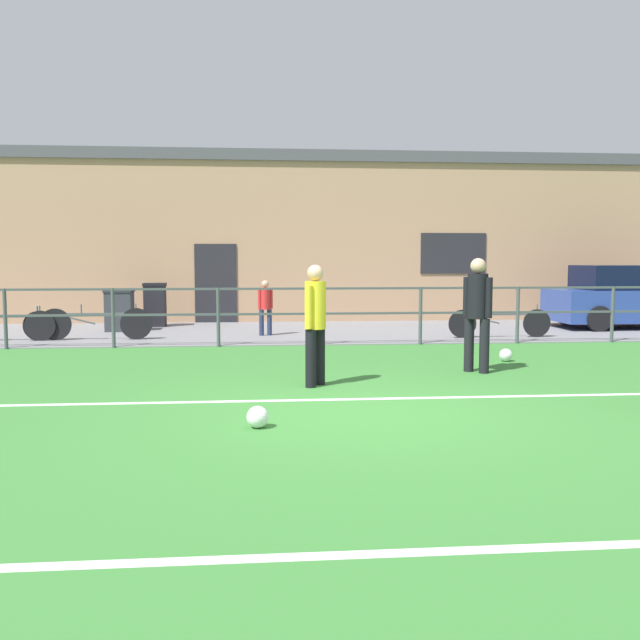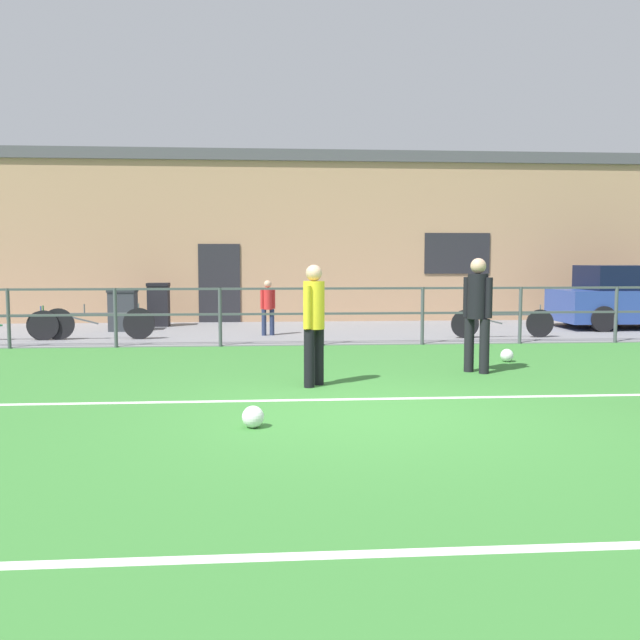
{
  "view_description": "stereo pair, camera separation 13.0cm",
  "coord_description": "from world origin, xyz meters",
  "px_view_note": "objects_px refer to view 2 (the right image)",
  "views": [
    {
      "loc": [
        -1.21,
        -7.45,
        1.71
      ],
      "look_at": [
        -0.26,
        3.22,
        0.76
      ],
      "focal_mm": 38.65,
      "sensor_mm": 36.0,
      "label": 1
    },
    {
      "loc": [
        -1.08,
        -7.46,
        1.71
      ],
      "look_at": [
        -0.26,
        3.22,
        0.76
      ],
      "focal_mm": 38.65,
      "sensor_mm": 36.0,
      "label": 2
    }
  ],
  "objects_px": {
    "soccer_ball_spare": "(507,355)",
    "trash_bin_0": "(123,310)",
    "soccer_ball_match": "(253,417)",
    "trash_bin_1": "(159,304)",
    "bicycle_parked_0": "(502,323)",
    "spectator_child": "(268,304)",
    "player_winger": "(314,317)",
    "player_goalkeeper": "(477,308)",
    "bicycle_parked_2": "(3,325)",
    "bicycle_parked_1": "(99,323)",
    "bicycle_parked_3": "(1,325)"
  },
  "relations": [
    {
      "from": "bicycle_parked_0",
      "to": "trash_bin_1",
      "type": "relative_size",
      "value": 2.07
    },
    {
      "from": "bicycle_parked_2",
      "to": "trash_bin_0",
      "type": "relative_size",
      "value": 2.28
    },
    {
      "from": "spectator_child",
      "to": "bicycle_parked_0",
      "type": "bearing_deg",
      "value": 158.22
    },
    {
      "from": "soccer_ball_spare",
      "to": "bicycle_parked_1",
      "type": "height_order",
      "value": "bicycle_parked_1"
    },
    {
      "from": "soccer_ball_spare",
      "to": "bicycle_parked_3",
      "type": "bearing_deg",
      "value": 159.36
    },
    {
      "from": "bicycle_parked_2",
      "to": "bicycle_parked_3",
      "type": "xyz_separation_m",
      "value": [
        -0.04,
        0.05,
        -0.01
      ]
    },
    {
      "from": "bicycle_parked_0",
      "to": "player_winger",
      "type": "bearing_deg",
      "value": -130.31
    },
    {
      "from": "player_goalkeeper",
      "to": "bicycle_parked_0",
      "type": "xyz_separation_m",
      "value": [
        1.89,
        4.29,
        -0.64
      ]
    },
    {
      "from": "player_winger",
      "to": "spectator_child",
      "type": "height_order",
      "value": "player_winger"
    },
    {
      "from": "soccer_ball_match",
      "to": "bicycle_parked_1",
      "type": "height_order",
      "value": "bicycle_parked_1"
    },
    {
      "from": "spectator_child",
      "to": "bicycle_parked_3",
      "type": "distance_m",
      "value": 5.55
    },
    {
      "from": "soccer_ball_match",
      "to": "player_goalkeeper",
      "type": "bearing_deg",
      "value": 43.81
    },
    {
      "from": "player_goalkeeper",
      "to": "bicycle_parked_2",
      "type": "xyz_separation_m",
      "value": [
        -8.6,
        4.55,
        -0.63
      ]
    },
    {
      "from": "player_winger",
      "to": "trash_bin_1",
      "type": "bearing_deg",
      "value": 57.4
    },
    {
      "from": "player_winger",
      "to": "trash_bin_1",
      "type": "relative_size",
      "value": 1.5
    },
    {
      "from": "soccer_ball_spare",
      "to": "trash_bin_0",
      "type": "height_order",
      "value": "trash_bin_0"
    },
    {
      "from": "soccer_ball_spare",
      "to": "trash_bin_1",
      "type": "bearing_deg",
      "value": 136.41
    },
    {
      "from": "bicycle_parked_0",
      "to": "bicycle_parked_2",
      "type": "bearing_deg",
      "value": 178.54
    },
    {
      "from": "bicycle_parked_2",
      "to": "player_goalkeeper",
      "type": "bearing_deg",
      "value": -27.9
    },
    {
      "from": "bicycle_parked_0",
      "to": "bicycle_parked_3",
      "type": "height_order",
      "value": "bicycle_parked_3"
    },
    {
      "from": "player_winger",
      "to": "trash_bin_0",
      "type": "relative_size",
      "value": 1.65
    },
    {
      "from": "player_winger",
      "to": "bicycle_parked_1",
      "type": "bearing_deg",
      "value": 72.52
    },
    {
      "from": "bicycle_parked_2",
      "to": "trash_bin_0",
      "type": "distance_m",
      "value": 2.75
    },
    {
      "from": "bicycle_parked_0",
      "to": "trash_bin_1",
      "type": "bearing_deg",
      "value": 158.08
    },
    {
      "from": "spectator_child",
      "to": "bicycle_parked_1",
      "type": "relative_size",
      "value": 0.53
    },
    {
      "from": "trash_bin_0",
      "to": "player_winger",
      "type": "bearing_deg",
      "value": -61.07
    },
    {
      "from": "trash_bin_1",
      "to": "bicycle_parked_3",
      "type": "bearing_deg",
      "value": -134.87
    },
    {
      "from": "spectator_child",
      "to": "trash_bin_0",
      "type": "distance_m",
      "value": 3.61
    },
    {
      "from": "soccer_ball_spare",
      "to": "bicycle_parked_3",
      "type": "height_order",
      "value": "bicycle_parked_3"
    },
    {
      "from": "player_goalkeeper",
      "to": "soccer_ball_spare",
      "type": "xyz_separation_m",
      "value": [
        0.84,
        1.03,
        -0.87
      ]
    },
    {
      "from": "player_winger",
      "to": "soccer_ball_match",
      "type": "bearing_deg",
      "value": -163.47
    },
    {
      "from": "player_goalkeeper",
      "to": "soccer_ball_spare",
      "type": "bearing_deg",
      "value": -83.62
    },
    {
      "from": "player_winger",
      "to": "soccer_ball_spare",
      "type": "bearing_deg",
      "value": -24.56
    },
    {
      "from": "player_winger",
      "to": "spectator_child",
      "type": "bearing_deg",
      "value": 41.27
    },
    {
      "from": "player_winger",
      "to": "bicycle_parked_2",
      "type": "height_order",
      "value": "player_winger"
    },
    {
      "from": "player_goalkeeper",
      "to": "player_winger",
      "type": "height_order",
      "value": "player_goalkeeper"
    },
    {
      "from": "soccer_ball_match",
      "to": "trash_bin_1",
      "type": "height_order",
      "value": "trash_bin_1"
    },
    {
      "from": "trash_bin_0",
      "to": "spectator_child",
      "type": "bearing_deg",
      "value": -19.66
    },
    {
      "from": "bicycle_parked_0",
      "to": "bicycle_parked_2",
      "type": "relative_size",
      "value": 0.99
    },
    {
      "from": "bicycle_parked_3",
      "to": "bicycle_parked_2",
      "type": "bearing_deg",
      "value": -47.98
    },
    {
      "from": "spectator_child",
      "to": "trash_bin_1",
      "type": "height_order",
      "value": "spectator_child"
    },
    {
      "from": "bicycle_parked_0",
      "to": "bicycle_parked_2",
      "type": "distance_m",
      "value": 10.49
    },
    {
      "from": "player_goalkeeper",
      "to": "bicycle_parked_2",
      "type": "relative_size",
      "value": 0.76
    },
    {
      "from": "player_goalkeeper",
      "to": "trash_bin_0",
      "type": "xyz_separation_m",
      "value": [
        -6.52,
        6.34,
        -0.46
      ]
    },
    {
      "from": "soccer_ball_spare",
      "to": "soccer_ball_match",
      "type": "bearing_deg",
      "value": -134.6
    },
    {
      "from": "soccer_ball_spare",
      "to": "bicycle_parked_2",
      "type": "xyz_separation_m",
      "value": [
        -9.44,
        3.53,
        0.24
      ]
    },
    {
      "from": "trash_bin_1",
      "to": "trash_bin_0",
      "type": "bearing_deg",
      "value": -121.89
    },
    {
      "from": "soccer_ball_match",
      "to": "soccer_ball_spare",
      "type": "bearing_deg",
      "value": 45.4
    },
    {
      "from": "trash_bin_0",
      "to": "bicycle_parked_0",
      "type": "bearing_deg",
      "value": -13.72
    },
    {
      "from": "player_goalkeeper",
      "to": "soccer_ball_match",
      "type": "xyz_separation_m",
      "value": [
        -3.29,
        -3.16,
        -0.87
      ]
    }
  ]
}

